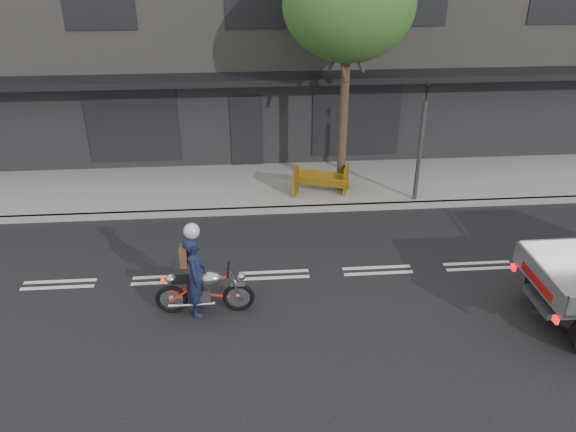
# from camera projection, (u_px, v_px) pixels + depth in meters

# --- Properties ---
(ground) EXTENTS (80.00, 80.00, 0.00)m
(ground) POSITION_uv_depth(u_px,v_px,m) (274.00, 275.00, 12.81)
(ground) COLOR black
(ground) RESTS_ON ground
(sidewalk) EXTENTS (32.00, 3.20, 0.15)m
(sidewalk) POSITION_uv_depth(u_px,v_px,m) (265.00, 186.00, 16.92)
(sidewalk) COLOR gray
(sidewalk) RESTS_ON ground
(kerb) EXTENTS (32.00, 0.20, 0.15)m
(kerb) POSITION_uv_depth(u_px,v_px,m) (268.00, 210.00, 15.51)
(kerb) COLOR gray
(kerb) RESTS_ON ground
(building_main) EXTENTS (26.00, 10.00, 8.00)m
(building_main) POSITION_uv_depth(u_px,v_px,m) (256.00, 16.00, 20.90)
(building_main) COLOR slate
(building_main) RESTS_ON ground
(street_tree) EXTENTS (3.40, 3.40, 6.74)m
(street_tree) POSITION_uv_depth(u_px,v_px,m) (349.00, 5.00, 14.20)
(street_tree) COLOR #382B21
(street_tree) RESTS_ON ground
(traffic_light_pole) EXTENTS (0.12, 0.12, 3.50)m
(traffic_light_pole) POSITION_uv_depth(u_px,v_px,m) (420.00, 149.00, 15.29)
(traffic_light_pole) COLOR #2D2D30
(traffic_light_pole) RESTS_ON ground
(motorcycle) EXTENTS (2.03, 0.59, 1.04)m
(motorcycle) POSITION_uv_depth(u_px,v_px,m) (205.00, 289.00, 11.39)
(motorcycle) COLOR black
(motorcycle) RESTS_ON ground
(rider) EXTENTS (0.44, 0.65, 1.77)m
(rider) POSITION_uv_depth(u_px,v_px,m) (196.00, 276.00, 11.22)
(rider) COLOR #151D3A
(rider) RESTS_ON ground
(construction_barrier) EXTENTS (1.68, 1.13, 0.87)m
(construction_barrier) POSITION_uv_depth(u_px,v_px,m) (322.00, 183.00, 15.89)
(construction_barrier) COLOR #F4A00C
(construction_barrier) RESTS_ON sidewalk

